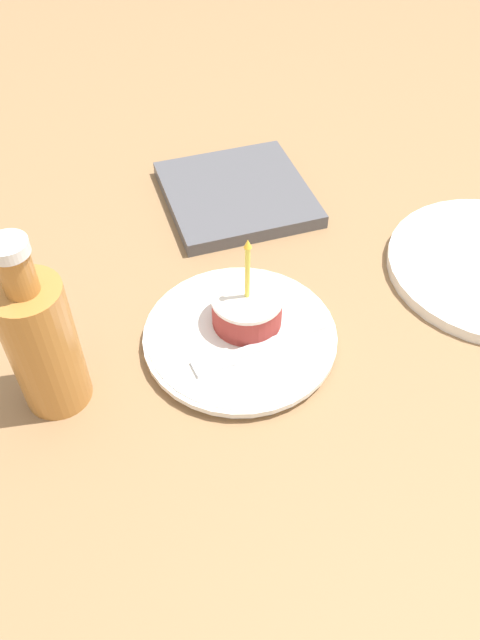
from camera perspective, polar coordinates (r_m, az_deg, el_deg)
name	(u,v)px	position (r m, az deg, el deg)	size (l,w,h in m)	color
ground_plane	(247,342)	(0.76, 0.61, -2.03)	(2.40, 2.40, 0.04)	olive
plate	(240,337)	(0.73, 0.00, -1.54)	(0.23, 0.23, 0.02)	white
cake_slice	(247,309)	(0.72, 0.67, 0.97)	(0.08, 0.08, 0.12)	#99332D
fork	(251,350)	(0.70, 1.01, -2.74)	(0.16, 0.04, 0.00)	silver
bottle	(42,342)	(0.65, -17.68, -1.90)	(0.07, 0.07, 0.22)	#B27233
marble_board	(237,194)	(0.94, -0.31, 11.45)	(0.20, 0.21, 0.02)	#4C4C51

